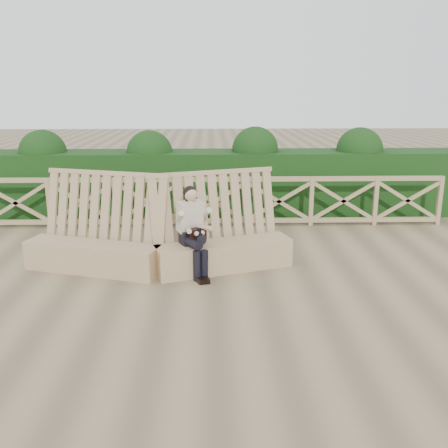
{
  "coord_description": "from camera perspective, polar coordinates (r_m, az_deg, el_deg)",
  "views": [
    {
      "loc": [
        -0.07,
        -7.15,
        2.98
      ],
      "look_at": [
        0.14,
        0.4,
        0.9
      ],
      "focal_mm": 40.0,
      "sensor_mm": 36.0,
      "label": 1
    }
  ],
  "objects": [
    {
      "name": "ground",
      "position": [
        7.75,
        -0.96,
        -7.23
      ],
      "size": [
        60.0,
        60.0,
        0.0
      ],
      "primitive_type": "plane",
      "color": "brown",
      "rests_on": "ground"
    },
    {
      "name": "woman",
      "position": [
        8.09,
        -3.56,
        -0.39
      ],
      "size": [
        0.59,
        0.9,
        1.45
      ],
      "rotation": [
        0.0,
        0.0,
        0.45
      ],
      "color": "black",
      "rests_on": "ground"
    },
    {
      "name": "guardrail",
      "position": [
        10.92,
        -1.19,
        2.57
      ],
      "size": [
        10.1,
        0.09,
        1.1
      ],
      "color": "#8F7753",
      "rests_on": "ground"
    },
    {
      "name": "hedge",
      "position": [
        12.06,
        -1.24,
        4.75
      ],
      "size": [
        12.0,
        1.2,
        1.5
      ],
      "primitive_type": "cube",
      "color": "black",
      "rests_on": "ground"
    },
    {
      "name": "bench",
      "position": [
        8.45,
        -7.47,
        -2.45
      ],
      "size": [
        4.53,
        1.44,
        1.62
      ],
      "rotation": [
        0.0,
        0.0,
        0.01
      ],
      "color": "#9B7758",
      "rests_on": "ground"
    }
  ]
}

